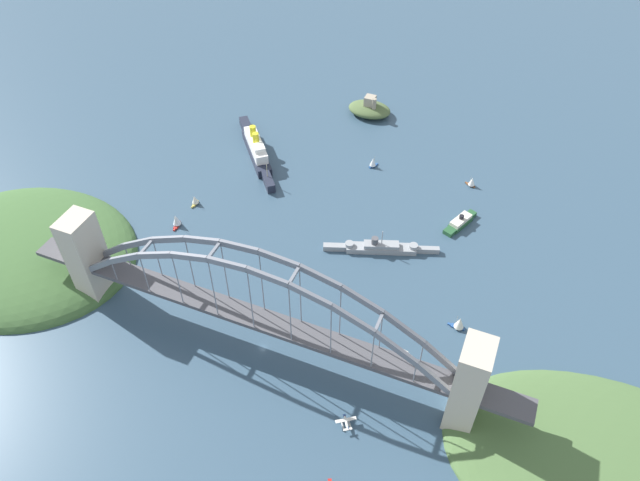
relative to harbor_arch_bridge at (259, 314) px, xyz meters
name	(u,v)px	position (x,y,z in m)	size (l,w,h in m)	color
ground_plane	(263,348)	(0.00, 0.00, -28.96)	(1400.00, 1400.00, 0.00)	#334C60
harbor_arch_bridge	(259,314)	(0.00, 0.00, 0.00)	(272.85, 18.95, 69.11)	#BCB29E
headland_west_shore	(21,255)	(-168.78, 4.75, -28.96)	(143.93, 119.98, 28.41)	#3D6033
ocean_liner	(256,149)	(-80.65, 152.03, -22.86)	(62.82, 73.13, 21.10)	#1E2333
naval_cruiser	(380,247)	(34.61, 93.05, -26.18)	(68.52, 28.10, 16.30)	gray
harbor_ferry_steamer	(460,222)	(75.01, 135.29, -26.54)	(16.54, 29.37, 7.87)	#23512D
fort_island_mid_harbor	(370,109)	(-22.23, 236.64, -23.91)	(34.26, 24.64, 16.92)	#4C6038
seaplane_second_in_formation	(346,423)	(56.83, -24.83, -26.83)	(9.42, 8.98, 4.95)	#B7B7B2
small_boat_0	(373,162)	(2.81, 172.10, -24.94)	(5.97, 7.57, 8.70)	#234C8C
small_boat_1	(404,353)	(70.74, 25.13, -28.09)	(9.20, 3.37, 2.37)	silver
small_boat_2	(195,200)	(-93.89, 87.43, -25.30)	(4.60, 8.09, 7.62)	gold
small_boat_3	(472,182)	(73.15, 177.66, -25.18)	(7.86, 5.88, 8.15)	brown
small_boat_4	(459,323)	(93.20, 52.91, -24.60)	(9.84, 5.72, 9.44)	#234C8C
small_boat_5	(176,220)	(-93.80, 64.63, -24.38)	(5.83, 9.39, 9.83)	#B2231E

